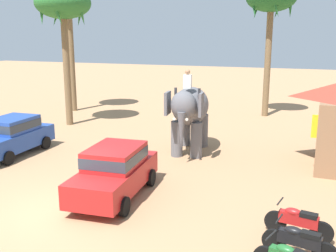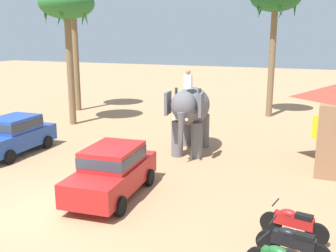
% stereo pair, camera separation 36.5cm
% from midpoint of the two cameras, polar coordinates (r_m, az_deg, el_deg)
% --- Properties ---
extents(ground_plane, '(120.00, 120.00, 0.00)m').
position_cam_midpoint_polar(ground_plane, '(12.71, -14.80, -11.77)').
color(ground_plane, tan).
extents(car_sedan_foreground, '(2.18, 4.25, 1.70)m').
position_cam_midpoint_polar(car_sedan_foreground, '(13.06, -7.37, -6.35)').
color(car_sedan_foreground, red).
rests_on(car_sedan_foreground, ground).
extents(car_parked_far_side, '(2.04, 4.18, 1.70)m').
position_cam_midpoint_polar(car_parked_far_side, '(18.91, -21.22, -1.06)').
color(car_parked_far_side, '#23479E').
rests_on(car_parked_far_side, ground).
extents(elephant_with_mahout, '(2.05, 3.98, 3.88)m').
position_cam_midpoint_polar(elephant_with_mahout, '(17.56, 3.92, 2.32)').
color(elephant_with_mahout, slate).
rests_on(elephant_with_mahout, ground).
extents(motorcycle_fourth_in_row, '(1.79, 0.57, 0.94)m').
position_cam_midpoint_polar(motorcycle_fourth_in_row, '(10.09, 18.93, -15.97)').
color(motorcycle_fourth_in_row, black).
rests_on(motorcycle_fourth_in_row, ground).
extents(motorcycle_far_in_row, '(1.79, 0.56, 0.94)m').
position_cam_midpoint_polar(motorcycle_far_in_row, '(11.05, 18.93, -13.31)').
color(motorcycle_far_in_row, black).
rests_on(motorcycle_far_in_row, ground).
extents(palm_tree_behind_elephant, '(3.20, 3.20, 8.58)m').
position_cam_midpoint_polar(palm_tree_behind_elephant, '(26.68, 15.93, 17.20)').
color(palm_tree_behind_elephant, brown).
rests_on(palm_tree_behind_elephant, ground).
extents(palm_tree_left_of_road, '(3.20, 3.20, 8.03)m').
position_cam_midpoint_polar(palm_tree_left_of_road, '(24.00, -14.24, 16.59)').
color(palm_tree_left_of_road, brown).
rests_on(palm_tree_left_of_road, ground).
extents(signboard_yellow, '(1.00, 0.10, 2.40)m').
position_cam_midpoint_polar(signboard_yellow, '(15.99, 22.80, -0.85)').
color(signboard_yellow, '#4C4C51').
rests_on(signboard_yellow, ground).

